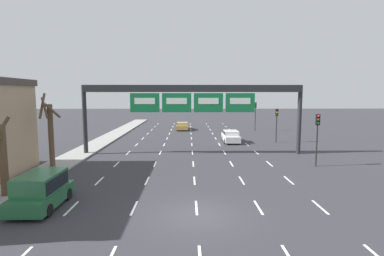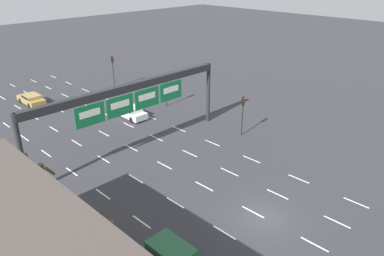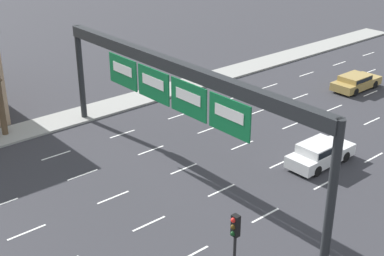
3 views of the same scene
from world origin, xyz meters
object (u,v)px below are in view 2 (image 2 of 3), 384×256
car_white (130,111)px  traffic_light_near_gantry (113,65)px  sign_gantry (132,95)px  tree_bare_closest (45,193)px  suv_green (171,256)px  tree_bare_second (112,247)px  car_gold (31,99)px  traffic_light_far_end (243,108)px  traffic_light_mid_block (166,84)px

car_white → traffic_light_near_gantry: size_ratio=1.00×
sign_gantry → tree_bare_closest: bearing=-153.9°
suv_green → tree_bare_second: size_ratio=0.88×
sign_gantry → car_gold: bearing=93.9°
sign_gantry → traffic_light_far_end: bearing=-27.6°
traffic_light_mid_block → tree_bare_closest: size_ratio=0.71×
sign_gantry → suv_green: (-8.17, -14.29, -4.75)m
car_white → tree_bare_second: tree_bare_second is taller
car_gold → tree_bare_closest: (-10.13, -26.12, 2.38)m
car_gold → tree_bare_closest: size_ratio=0.79×
traffic_light_mid_block → traffic_light_far_end: size_ratio=0.96×
tree_bare_closest → tree_bare_second: 7.07m
traffic_light_near_gantry → sign_gantry: bearing=-119.1°
suv_green → traffic_light_near_gantry: bearing=60.6°
sign_gantry → tree_bare_second: bearing=-131.2°
sign_gantry → car_white: (4.89, 7.31, -4.99)m
traffic_light_mid_block → traffic_light_far_end: 12.46m
suv_green → tree_bare_closest: size_ratio=0.68×
suv_green → traffic_light_mid_block: bearing=48.9°
car_white → tree_bare_second: (-15.97, -19.99, 1.74)m
sign_gantry → traffic_light_far_end: sign_gantry is taller
traffic_light_mid_block → tree_bare_second: bearing=-137.5°
sign_gantry → tree_bare_second: 17.15m
traffic_light_near_gantry → traffic_light_mid_block: size_ratio=1.11×
sign_gantry → car_white: size_ratio=4.66×
tree_bare_closest → traffic_light_mid_block: bearing=30.0°
tree_bare_second → traffic_light_near_gantry: bearing=55.6°
car_gold → car_white: bearing=-64.4°
car_white → suv_green: 25.24m
traffic_light_near_gantry → tree_bare_closest: (-22.06, -24.53, -0.25)m
traffic_light_mid_block → traffic_light_far_end: bearing=-91.4°
traffic_light_mid_block → car_white: bearing=178.0°
car_white → suv_green: size_ratio=1.16×
traffic_light_mid_block → tree_bare_second: size_ratio=0.92×
traffic_light_near_gantry → traffic_light_far_end: (-0.30, -24.22, -0.20)m
suv_green → traffic_light_mid_block: size_ratio=0.96×
sign_gantry → car_white: 10.11m
traffic_light_near_gantry → traffic_light_mid_block: 11.78m
traffic_light_far_end → tree_bare_second: tree_bare_second is taller
traffic_light_far_end → tree_bare_second: 22.54m
suv_green → tree_bare_closest: (-3.37, 8.65, 2.05)m
car_gold → traffic_light_near_gantry: 12.32m
car_gold → tree_bare_second: 34.59m
traffic_light_near_gantry → tree_bare_second: (-21.60, -31.56, -0.80)m
tree_bare_closest → traffic_light_near_gantry: bearing=48.0°
car_white → sign_gantry: bearing=-123.7°
tree_bare_second → traffic_light_far_end: bearing=19.0°
suv_green → traffic_light_near_gantry: (18.69, 33.18, 2.31)m
sign_gantry → car_gold: size_ratio=4.67×
traffic_light_mid_block → tree_bare_second: tree_bare_second is taller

